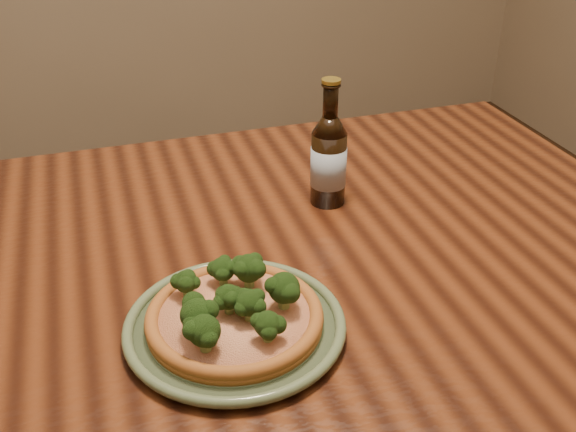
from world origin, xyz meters
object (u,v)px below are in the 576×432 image
object	(u,v)px
plate	(235,326)
beer_bottle	(329,159)
table	(166,321)
pizza	(235,314)

from	to	relation	value
plate	beer_bottle	distance (m)	0.37
table	plate	bearing A→B (deg)	-66.77
plate	pizza	distance (m)	0.02
table	beer_bottle	world-z (taller)	beer_bottle
beer_bottle	pizza	bearing A→B (deg)	-151.37
table	plate	distance (m)	0.21
plate	table	bearing A→B (deg)	113.23
pizza	beer_bottle	distance (m)	0.36
table	pizza	distance (m)	0.22
plate	beer_bottle	size ratio (longest dim) A/B	1.30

